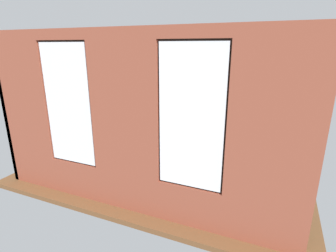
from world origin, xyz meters
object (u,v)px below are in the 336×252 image
object	(u,v)px
couch_by_window	(116,170)
table_plant_small	(165,136)
potted_plant_corner_far_left	(273,178)
candle_jar	(170,140)
papasan_chair	(198,130)
potted_plant_by_left_couch	(252,151)
couch_left	(264,174)
coffee_table	(170,144)
media_console	(85,141)
remote_silver	(187,142)
tv_flatscreen	(83,118)
potted_plant_mid_room_small	(213,137)
potted_plant_foreground_right	(134,115)
remote_black	(172,144)
cup_ceramic	(152,140)

from	to	relation	value
couch_by_window	table_plant_small	size ratio (longest dim) A/B	8.64
potted_plant_corner_far_left	candle_jar	bearing A→B (deg)	-36.51
papasan_chair	potted_plant_corner_far_left	bearing A→B (deg)	124.66
papasan_chair	potted_plant_by_left_couch	bearing A→B (deg)	159.37
potted_plant_corner_far_left	couch_left	bearing A→B (deg)	-82.58
potted_plant_corner_far_left	coffee_table	bearing A→B (deg)	-36.51
couch_by_window	media_console	size ratio (longest dim) A/B	1.60
coffee_table	potted_plant_by_left_couch	xyz separation A→B (m)	(-2.07, -0.64, -0.11)
couch_left	coffee_table	distance (m)	2.60
table_plant_small	media_console	distance (m)	2.30
table_plant_small	papasan_chair	world-z (taller)	papasan_chair
couch_left	table_plant_small	world-z (taller)	couch_left
remote_silver	papasan_chair	bearing A→B (deg)	-176.48
tv_flatscreen	potted_plant_mid_room_small	world-z (taller)	tv_flatscreen
couch_by_window	potted_plant_by_left_couch	bearing A→B (deg)	-135.82
tv_flatscreen	potted_plant_foreground_right	xyz separation A→B (m)	(-0.30, -2.23, -0.40)
couch_by_window	potted_plant_foreground_right	xyz separation A→B (m)	(1.60, -3.48, 0.24)
remote_silver	papasan_chair	size ratio (longest dim) A/B	0.16
candle_jar	couch_left	bearing A→B (deg)	162.29
remote_silver	potted_plant_mid_room_small	size ratio (longest dim) A/B	0.27
candle_jar	table_plant_small	distance (m)	0.24
remote_black	potted_plant_foreground_right	bearing A→B (deg)	-74.01
potted_plant_by_left_couch	potted_plant_mid_room_small	xyz separation A→B (m)	(1.06, -0.11, 0.20)
cup_ceramic	potted_plant_corner_far_left	bearing A→B (deg)	149.71
remote_black	potted_plant_mid_room_small	bearing A→B (deg)	-170.48
candle_jar	remote_silver	distance (m)	0.46
remote_silver	remote_black	bearing A→B (deg)	-45.86
remote_silver	potted_plant_by_left_couch	world-z (taller)	remote_silver
coffee_table	remote_silver	world-z (taller)	remote_silver
candle_jar	potted_plant_corner_far_left	world-z (taller)	potted_plant_corner_far_left
table_plant_small	potted_plant_corner_far_left	distance (m)	3.51
candle_jar	remote_silver	world-z (taller)	candle_jar
potted_plant_by_left_couch	cup_ceramic	bearing A→B (deg)	16.74
cup_ceramic	potted_plant_by_left_couch	distance (m)	2.67
coffee_table	potted_plant_foreground_right	distance (m)	2.65
remote_silver	table_plant_small	bearing A→B (deg)	-83.92
media_console	potted_plant_foreground_right	world-z (taller)	potted_plant_foreground_right
remote_silver	couch_left	bearing A→B (deg)	67.26
potted_plant_by_left_couch	table_plant_small	bearing A→B (deg)	13.01
tv_flatscreen	potted_plant_corner_far_left	distance (m)	5.18
coffee_table	potted_plant_mid_room_small	xyz separation A→B (m)	(-1.01, -0.75, 0.08)
remote_black	potted_plant_mid_room_small	world-z (taller)	potted_plant_mid_room_small
potted_plant_by_left_couch	papasan_chair	bearing A→B (deg)	-20.63
tv_flatscreen	potted_plant_by_left_couch	world-z (taller)	tv_flatscreen
couch_left	candle_jar	size ratio (longest dim) A/B	18.33
potted_plant_by_left_couch	potted_plant_corner_far_left	size ratio (longest dim) A/B	0.29
couch_left	coffee_table	bearing A→B (deg)	-108.39
tv_flatscreen	potted_plant_foreground_right	distance (m)	2.28
cup_ceramic	papasan_chair	distance (m)	1.65
remote_silver	candle_jar	bearing A→B (deg)	-68.45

